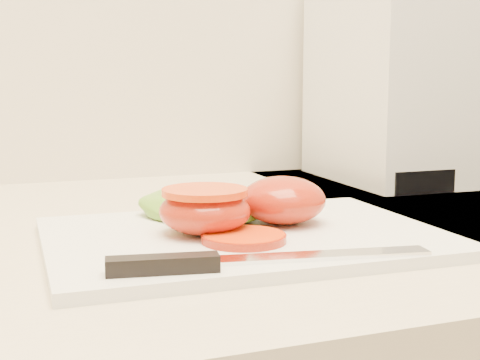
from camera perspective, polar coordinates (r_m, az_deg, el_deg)
name	(u,v)px	position (r m, az deg, el deg)	size (l,w,h in m)	color
cutting_board	(244,237)	(0.59, 0.34, -4.92)	(0.34, 0.25, 0.01)	white
tomato_half_dome	(283,200)	(0.62, 3.68, -1.71)	(0.08, 0.08, 0.04)	#B52C10
tomato_half_cut	(205,209)	(0.58, -3.01, -2.48)	(0.08, 0.08, 0.04)	#B52C10
tomato_slice_0	(244,238)	(0.56, 0.33, -4.95)	(0.07, 0.07, 0.01)	#F7470D
lettuce_leaf_0	(206,204)	(0.65, -2.93, -2.10)	(0.14, 0.09, 0.03)	#66AE2E
knife	(230,261)	(0.48, -0.87, -6.90)	(0.25, 0.05, 0.01)	silver
appliance	(404,75)	(0.99, 13.78, 8.73)	(0.20, 0.25, 0.30)	white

